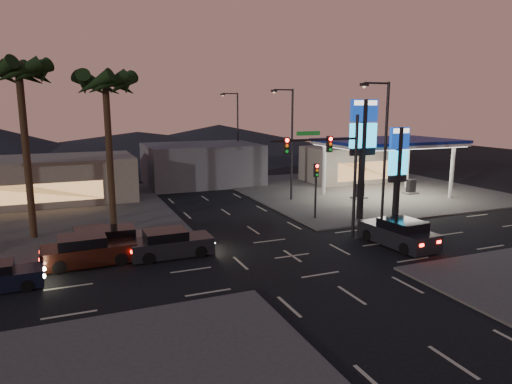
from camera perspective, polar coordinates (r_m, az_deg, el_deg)
name	(u,v)px	position (r m, az deg, el deg)	size (l,w,h in m)	color
ground	(292,256)	(26.70, 4.55, -7.98)	(140.00, 140.00, 0.00)	black
corner_lot_ne	(361,189)	(48.10, 12.93, 0.31)	(24.00, 24.00, 0.12)	#47443F
corner_lot_nw	(11,218)	(39.66, -28.34, -2.93)	(24.00, 24.00, 0.12)	#47443F
gas_station	(388,144)	(44.29, 16.20, 5.84)	(12.20, 8.20, 5.47)	silver
convenience_store	(350,164)	(53.00, 11.67, 3.44)	(10.00, 6.00, 4.00)	#726B5B
pylon_sign_tall	(363,136)	(34.51, 13.24, 6.88)	(2.20, 0.35, 9.00)	black
pylon_sign_short	(398,159)	(35.40, 17.37, 3.94)	(1.60, 0.35, 7.00)	black
traffic_signal_mast	(333,160)	(29.07, 9.54, 4.03)	(6.10, 0.39, 8.00)	black
pedestal_signal	(316,182)	(34.52, 7.51, 1.27)	(0.32, 0.39, 4.30)	black
streetlight_near	(383,151)	(29.95, 15.54, 4.92)	(2.14, 0.25, 10.00)	black
streetlight_mid	(290,138)	(40.95, 4.26, 6.75)	(2.14, 0.25, 10.00)	black
streetlight_far	(236,130)	(53.80, -2.50, 7.73)	(2.14, 0.25, 10.00)	black
palm_a	(106,92)	(32.10, -18.27, 11.78)	(4.41, 4.41, 10.86)	black
palm_b	(20,82)	(32.11, -27.45, 12.10)	(4.41, 4.41, 11.46)	black
building_far_west	(41,180)	(45.03, -25.31, 1.35)	(16.00, 8.00, 4.00)	#726B5B
building_far_mid	(202,164)	(50.75, -6.80, 3.49)	(12.00, 9.00, 4.40)	#4C4C51
hill_right	(219,138)	(86.87, -4.64, 6.74)	(50.00, 50.00, 5.00)	black
hill_center	(138,143)	(83.55, -14.52, 5.93)	(60.00, 60.00, 4.00)	black
car_lane_a_front	(170,244)	(26.86, -10.70, -6.39)	(4.84, 2.10, 1.56)	black
car_lane_a_mid	(88,251)	(26.70, -20.29, -6.92)	(5.09, 2.28, 1.63)	black
car_lane_b_front	(120,240)	(28.36, -16.68, -5.81)	(4.69, 2.11, 1.50)	#535355
car_lane_b_mid	(95,238)	(29.54, -19.46, -5.49)	(4.13, 1.94, 1.32)	black
suv_station	(399,233)	(29.63, 17.42, -4.95)	(2.56, 5.25, 1.70)	black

